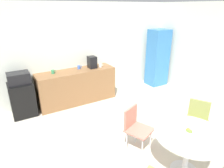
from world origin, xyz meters
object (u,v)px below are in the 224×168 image
Objects in this scene: chair_coral at (135,124)px; chair_olive at (197,117)px; coffee_maker at (92,62)px; mini_fridge at (23,99)px; microwave at (19,78)px; locker_cabinet at (158,58)px; mug_white at (53,72)px; fruit_bowl at (188,133)px; mug_red at (100,65)px; round_table at (189,142)px; mug_green at (79,67)px.

chair_olive is (1.18, -0.41, 0.00)m from chair_coral.
chair_coral is 2.45m from coffee_maker.
microwave reaches higher than mini_fridge.
locker_cabinet is 3.37m from mug_white.
locker_cabinet is at bearing -1.37° from microwave.
locker_cabinet is at bearing -1.37° from mini_fridge.
mini_fridge is 2.54× the size of coffee_maker.
locker_cabinet reaches higher than chair_coral.
microwave is 4.18m from locker_cabinet.
chair_olive is 2.96m from coffee_maker.
mug_white is at bearing 4.34° from mini_fridge.
coffee_maker is at bearing -3.30° from mug_white.
locker_cabinet is at bearing 53.55° from fruit_bowl.
chair_olive is 2.59× the size of coffee_maker.
mini_fridge is at bearing 178.80° from mug_red.
mini_fridge is 0.78× the size of round_table.
mug_green is at bearing 3.64° from mini_fridge.
mug_white is at bearing 177.26° from locker_cabinet.
mini_fridge is 3.76m from fruit_bowl.
chair_coral is at bearing -56.78° from mini_fridge.
mini_fridge is 6.31× the size of mug_green.
chair_olive is 3.33× the size of fruit_bowl.
mug_white is at bearing 176.70° from coffee_maker.
mug_white is at bearing 175.34° from mug_red.
mini_fridge is 3.77m from round_table.
chair_coral is (1.55, -2.37, 0.12)m from mini_fridge.
mug_white is 1.07m from coffee_maker.
microwave is 3.72× the size of mug_red.
chair_coral is 2.43m from mug_red.
coffee_maker is at bearing 90.77° from round_table.
microwave is 0.46× the size of round_table.
coffee_maker reaches higher than mug_white.
mug_white is (-1.04, 3.32, 0.17)m from fruit_bowl.
mug_white is (-1.10, 3.31, 0.36)m from round_table.
microwave is at bearing 0.00° from mini_fridge.
chair_olive reaches higher than mini_fridge.
mug_green is at bearing 164.57° from coffee_maker.
mug_red is (2.09, -0.04, 0.54)m from mini_fridge.
mini_fridge is 0.98× the size of chair_olive.
mug_red is at bearing 76.97° from chair_coral.
mug_red reaches higher than fruit_bowl.
microwave is (0.00, 0.00, 0.54)m from mini_fridge.
round_table is (1.91, -3.25, 0.18)m from mini_fridge.
coffee_maker is (0.02, 3.26, 0.29)m from fruit_bowl.
locker_cabinet reaches higher than chair_olive.
mug_white is (0.80, 0.06, 0.00)m from microwave.
chair_olive is 3.15m from mug_green.
coffee_maker is at bearing 82.54° from chair_coral.
locker_cabinet is (4.18, -0.10, 0.50)m from mini_fridge.
mug_green is 0.40× the size of coffee_maker.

